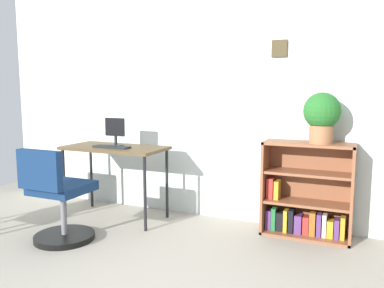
{
  "coord_description": "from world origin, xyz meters",
  "views": [
    {
      "loc": [
        1.46,
        -1.68,
        1.32
      ],
      "look_at": [
        0.06,
        1.45,
        0.84
      ],
      "focal_mm": 37.72,
      "sensor_mm": 36.0,
      "label": 1
    }
  ],
  "objects_px": {
    "monitor": "(115,131)",
    "desk": "(115,153)",
    "bookshelf_low": "(306,195)",
    "potted_plant_on_shelf": "(322,115)",
    "keyboard": "(112,147)",
    "office_chair": "(58,202)"
  },
  "relations": [
    {
      "from": "monitor",
      "to": "office_chair",
      "type": "distance_m",
      "value": 0.96
    },
    {
      "from": "monitor",
      "to": "keyboard",
      "type": "bearing_deg",
      "value": -71.39
    },
    {
      "from": "bookshelf_low",
      "to": "office_chair",
      "type": "bearing_deg",
      "value": -151.14
    },
    {
      "from": "desk",
      "to": "keyboard",
      "type": "bearing_deg",
      "value": -73.62
    },
    {
      "from": "desk",
      "to": "monitor",
      "type": "relative_size",
      "value": 3.63
    },
    {
      "from": "monitor",
      "to": "keyboard",
      "type": "height_order",
      "value": "monitor"
    },
    {
      "from": "desk",
      "to": "bookshelf_low",
      "type": "height_order",
      "value": "bookshelf_low"
    },
    {
      "from": "bookshelf_low",
      "to": "potted_plant_on_shelf",
      "type": "relative_size",
      "value": 1.95
    },
    {
      "from": "keyboard",
      "to": "office_chair",
      "type": "distance_m",
      "value": 0.78
    },
    {
      "from": "desk",
      "to": "office_chair",
      "type": "relative_size",
      "value": 1.24
    },
    {
      "from": "desk",
      "to": "monitor",
      "type": "xyz_separation_m",
      "value": [
        -0.02,
        0.04,
        0.21
      ]
    },
    {
      "from": "monitor",
      "to": "desk",
      "type": "bearing_deg",
      "value": -66.76
    },
    {
      "from": "bookshelf_low",
      "to": "keyboard",
      "type": "bearing_deg",
      "value": -168.23
    },
    {
      "from": "desk",
      "to": "keyboard",
      "type": "distance_m",
      "value": 0.12
    },
    {
      "from": "keyboard",
      "to": "potted_plant_on_shelf",
      "type": "distance_m",
      "value": 1.99
    },
    {
      "from": "keyboard",
      "to": "potted_plant_on_shelf",
      "type": "relative_size",
      "value": 0.88
    },
    {
      "from": "monitor",
      "to": "potted_plant_on_shelf",
      "type": "height_order",
      "value": "potted_plant_on_shelf"
    },
    {
      "from": "keyboard",
      "to": "bookshelf_low",
      "type": "distance_m",
      "value": 1.9
    },
    {
      "from": "monitor",
      "to": "bookshelf_low",
      "type": "relative_size",
      "value": 0.33
    },
    {
      "from": "keyboard",
      "to": "bookshelf_low",
      "type": "relative_size",
      "value": 0.45
    },
    {
      "from": "desk",
      "to": "potted_plant_on_shelf",
      "type": "height_order",
      "value": "potted_plant_on_shelf"
    },
    {
      "from": "bookshelf_low",
      "to": "monitor",
      "type": "bearing_deg",
      "value": -172.34
    }
  ]
}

